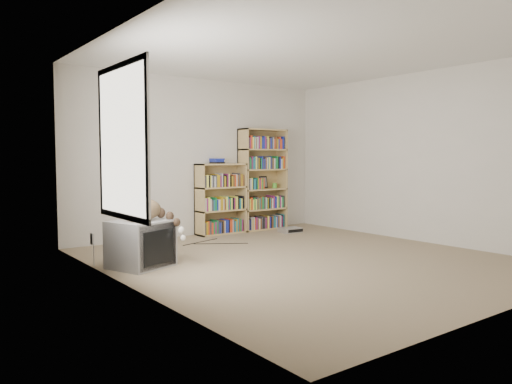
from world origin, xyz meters
TOP-DOWN VIEW (x-y plane):
  - floor at (0.00, 0.00)m, footprint 4.50×5.00m
  - wall_back at (0.00, 2.50)m, footprint 4.50×0.02m
  - wall_left at (-2.25, 0.00)m, footprint 0.02×5.00m
  - wall_right at (2.25, 0.00)m, footprint 0.02×5.00m
  - ceiling at (0.00, 0.00)m, footprint 4.50×5.00m
  - window at (-2.24, 0.20)m, footprint 0.02×1.22m
  - crt_tv at (-1.80, 0.81)m, footprint 0.77×0.73m
  - cat at (-1.72, 0.75)m, footprint 0.72×0.49m
  - bookcase_tall at (1.13, 2.36)m, footprint 0.87×0.30m
  - bookcase_short at (0.27, 2.36)m, footprint 0.83×0.30m
  - book_stack at (0.19, 2.35)m, footprint 0.20×0.26m
  - green_mug at (1.38, 2.34)m, footprint 0.08×0.08m
  - framed_print at (1.22, 2.44)m, footprint 0.16×0.05m
  - dvd_player at (1.27, 1.78)m, footprint 0.37×0.28m
  - wall_outlet at (-2.24, 1.15)m, footprint 0.01×0.08m
  - floor_cables at (-0.22, 1.63)m, footprint 1.20×0.70m

SIDE VIEW (x-z plane):
  - floor at x=0.00m, z-range -0.01..0.01m
  - floor_cables at x=-0.22m, z-range 0.00..0.01m
  - dvd_player at x=1.27m, z-range 0.00..0.08m
  - crt_tv at x=-1.80m, z-range 0.00..0.53m
  - wall_outlet at x=-2.24m, z-range 0.26..0.39m
  - bookcase_short at x=0.27m, z-range -0.05..1.10m
  - cat at x=-1.72m, z-range 0.35..0.90m
  - green_mug at x=1.38m, z-range 0.71..0.80m
  - framed_print at x=1.22m, z-range 0.71..0.92m
  - bookcase_tall at x=1.13m, z-range -0.04..1.69m
  - book_stack at x=0.19m, z-range 1.15..1.23m
  - wall_back at x=0.00m, z-range 0.00..2.50m
  - wall_left at x=-2.25m, z-range 0.00..2.50m
  - wall_right at x=2.25m, z-range 0.00..2.50m
  - window at x=-2.24m, z-range 0.64..2.16m
  - ceiling at x=0.00m, z-range 2.49..2.51m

